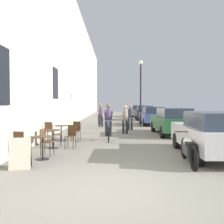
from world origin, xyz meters
name	(u,v)px	position (x,y,z in m)	size (l,w,h in m)	color
ground_plane	(112,189)	(0.00, 0.00, 0.00)	(88.00, 88.00, 0.00)	gray
building_facade_left	(66,54)	(-3.45, 14.00, 5.42)	(0.54, 68.00, 10.84)	#B7AD99
cafe_table_near	(42,143)	(-2.18, 2.71, 0.52)	(0.64, 0.64, 0.72)	black
cafe_chair_near_toward_street	(20,143)	(-2.84, 2.63, 0.52)	(0.44, 0.44, 0.89)	black
cafe_chair_near_toward_wall	(44,140)	(-2.25, 3.28, 0.52)	(0.44, 0.44, 0.89)	black
cafe_table_mid	(52,135)	(-2.30, 4.60, 0.52)	(0.64, 0.64, 0.72)	black
cafe_chair_mid_toward_street	(70,135)	(-1.61, 4.67, 0.52)	(0.44, 0.44, 0.89)	black
cafe_chair_mid_toward_wall	(54,133)	(-2.38, 5.25, 0.52)	(0.43, 0.43, 0.89)	black
cafe_table_far	(61,130)	(-2.36, 6.49, 0.52)	(0.64, 0.64, 0.72)	black
cafe_chair_far_toward_street	(76,130)	(-1.68, 6.57, 0.52)	(0.45, 0.45, 0.89)	black
cafe_chair_far_toward_wall	(48,130)	(-2.91, 6.42, 0.52)	(0.41, 0.41, 0.89)	black
sandwich_board_sign	(19,153)	(-2.47, 1.61, 0.42)	(0.61, 0.48, 0.84)	black
cyclist_on_bicycle	(108,123)	(-0.19, 6.67, 0.81)	(0.52, 1.76, 1.74)	black
pedestrian_near	(124,118)	(0.72, 9.19, 0.92)	(0.37, 0.29, 1.63)	#26262D
pedestrian_mid	(129,116)	(1.16, 11.28, 0.93)	(0.36, 0.26, 1.65)	#26262D
pedestrian_far	(100,115)	(-0.83, 13.11, 0.91)	(0.37, 0.29, 1.62)	#26262D
pedestrian_furthest	(99,113)	(-0.99, 15.06, 0.98)	(0.37, 0.29, 1.74)	#26262D
street_lamp	(140,85)	(2.10, 13.55, 3.11)	(0.32, 0.32, 4.90)	black
parked_car_nearest	(210,133)	(3.22, 3.11, 0.76)	(1.85, 4.19, 1.47)	#B7B7BC
parked_car_second	(171,121)	(3.29, 8.77, 0.77)	(1.77, 4.17, 1.48)	#23512D
parked_car_third	(151,115)	(3.21, 15.08, 0.75)	(1.74, 4.08, 1.45)	#384C84
parked_car_fourth	(144,113)	(3.33, 20.86, 0.77)	(1.87, 4.21, 1.48)	black
parked_car_fifth	(137,111)	(3.25, 26.93, 0.76)	(1.84, 4.18, 1.47)	#595960
parked_motorcycle	(188,150)	(2.20, 2.17, 0.40)	(0.62, 2.14, 0.92)	black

